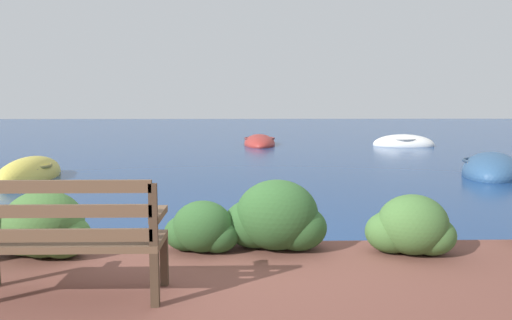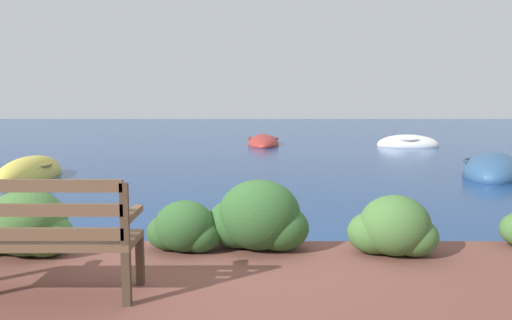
{
  "view_description": "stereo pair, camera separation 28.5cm",
  "coord_description": "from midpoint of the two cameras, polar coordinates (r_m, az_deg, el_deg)",
  "views": [
    {
      "loc": [
        0.05,
        -5.12,
        1.7
      ],
      "look_at": [
        0.32,
        6.7,
        0.27
      ],
      "focal_mm": 35.0,
      "sensor_mm": 36.0,
      "label": 1
    },
    {
      "loc": [
        0.34,
        -5.12,
        1.7
      ],
      "look_at": [
        0.32,
        6.7,
        0.27
      ],
      "focal_mm": 35.0,
      "sensor_mm": 36.0,
      "label": 2
    }
  ],
  "objects": [
    {
      "name": "ground_plane",
      "position": [
        5.4,
        -2.02,
        -11.5
      ],
      "size": [
        80.0,
        80.0,
        0.0
      ],
      "color": "navy"
    },
    {
      "name": "park_bench",
      "position": [
        4.03,
        -21.45,
        -7.93
      ],
      "size": [
        1.42,
        0.48,
        0.93
      ],
      "rotation": [
        0.0,
        0.0,
        -0.02
      ],
      "color": "#433123",
      "rests_on": "patio_terrace"
    },
    {
      "name": "hedge_clump_left",
      "position": [
        5.23,
        -23.26,
        -7.0
      ],
      "size": [
        0.94,
        0.67,
        0.64
      ],
      "color": "#426B33",
      "rests_on": "patio_terrace"
    },
    {
      "name": "hedge_clump_centre",
      "position": [
        4.98,
        -6.53,
        -7.86
      ],
      "size": [
        0.74,
        0.53,
        0.5
      ],
      "color": "#2D5628",
      "rests_on": "patio_terrace"
    },
    {
      "name": "hedge_clump_right",
      "position": [
        5.0,
        1.94,
        -6.77
      ],
      "size": [
        1.03,
        0.74,
        0.7
      ],
      "color": "#2D5628",
      "rests_on": "patio_terrace"
    },
    {
      "name": "hedge_clump_far_right",
      "position": [
        5.04,
        17.09,
        -7.56
      ],
      "size": [
        0.85,
        0.61,
        0.58
      ],
      "color": "#426B33",
      "rests_on": "patio_terrace"
    },
    {
      "name": "rowboat_nearest",
      "position": [
        11.81,
        -23.73,
        -1.64
      ],
      "size": [
        0.94,
        2.68,
        0.85
      ],
      "rotation": [
        0.0,
        0.0,
        4.72
      ],
      "color": "#DBC64C",
      "rests_on": "ground_plane"
    },
    {
      "name": "rowboat_mid",
      "position": [
        12.54,
        26.11,
        -1.27
      ],
      "size": [
        2.32,
        2.94,
        0.9
      ],
      "rotation": [
        0.0,
        0.0,
        4.25
      ],
      "color": "#2D517A",
      "rests_on": "ground_plane"
    },
    {
      "name": "rowboat_far",
      "position": [
        19.19,
        17.47,
        1.68
      ],
      "size": [
        2.35,
        1.39,
        0.77
      ],
      "rotation": [
        0.0,
        0.0,
        6.13
      ],
      "color": "silver",
      "rests_on": "ground_plane"
    },
    {
      "name": "rowboat_outer",
      "position": [
        19.09,
        1.36,
        1.94
      ],
      "size": [
        1.18,
        3.17,
        0.67
      ],
      "rotation": [
        0.0,
        0.0,
        4.71
      ],
      "color": "#9E2D28",
      "rests_on": "ground_plane"
    }
  ]
}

